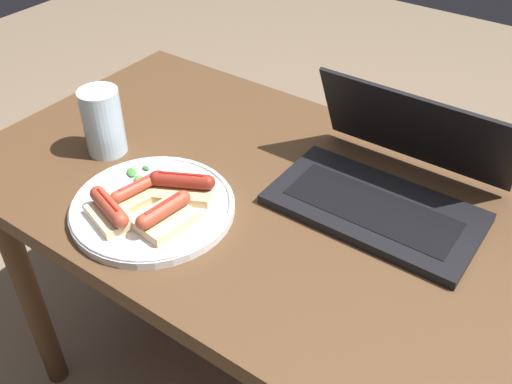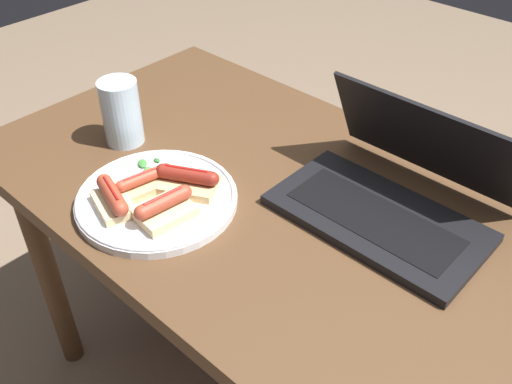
% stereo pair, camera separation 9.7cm
% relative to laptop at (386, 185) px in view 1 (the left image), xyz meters
% --- Properties ---
extents(desk, '(1.36, 0.68, 0.72)m').
position_rel_laptop_xyz_m(desk, '(-0.10, -0.10, -0.12)').
color(desk, '#4C331E').
rests_on(desk, ground_plane).
extents(laptop, '(0.37, 0.28, 0.19)m').
position_rel_laptop_xyz_m(laptop, '(0.00, 0.00, 0.00)').
color(laptop, black).
rests_on(laptop, desk).
extents(plate, '(0.29, 0.29, 0.02)m').
position_rel_laptop_xyz_m(plate, '(-0.32, -0.27, -0.03)').
color(plate, silver).
rests_on(plate, desk).
extents(sausage_toast_left, '(0.09, 0.11, 0.05)m').
position_rel_laptop_xyz_m(sausage_toast_left, '(-0.27, -0.29, -0.00)').
color(sausage_toast_left, '#D6B784').
rests_on(sausage_toast_left, plate).
extents(sausage_toast_middle, '(0.11, 0.08, 0.05)m').
position_rel_laptop_xyz_m(sausage_toast_middle, '(-0.35, -0.34, -0.00)').
color(sausage_toast_middle, '#D6B784').
rests_on(sausage_toast_middle, plate).
extents(sausage_toast_right, '(0.13, 0.12, 0.05)m').
position_rel_laptop_xyz_m(sausage_toast_right, '(-0.30, -0.21, -0.00)').
color(sausage_toast_right, tan).
rests_on(sausage_toast_right, plate).
extents(sausage_toast_extra, '(0.08, 0.11, 0.04)m').
position_rel_laptop_xyz_m(sausage_toast_extra, '(-0.36, -0.27, -0.01)').
color(sausage_toast_extra, tan).
rests_on(sausage_toast_extra, plate).
extents(salad_pile, '(0.07, 0.06, 0.01)m').
position_rel_laptop_xyz_m(salad_pile, '(-0.40, -0.23, -0.02)').
color(salad_pile, '#4C8E3D').
rests_on(salad_pile, plate).
extents(drinking_glass, '(0.08, 0.08, 0.14)m').
position_rel_laptop_xyz_m(drinking_glass, '(-0.54, -0.18, 0.03)').
color(drinking_glass, silver).
rests_on(drinking_glass, desk).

